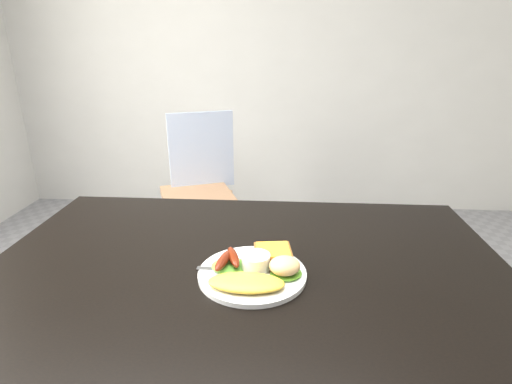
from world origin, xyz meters
name	(u,v)px	position (x,y,z in m)	size (l,w,h in m)	color
room_back_panel	(275,27)	(0.00, 2.25, 1.35)	(4.00, 0.04, 2.70)	silver
dining_table	(247,271)	(0.00, 0.00, 0.73)	(1.20, 0.80, 0.04)	black
dining_chair	(197,197)	(-0.38, 1.20, 0.45)	(0.36, 0.36, 0.04)	#A97A55
person	(203,177)	(-0.26, 0.81, 0.69)	(0.50, 0.33, 1.39)	navy
plate	(252,274)	(0.02, -0.05, 0.76)	(0.24, 0.24, 0.01)	white
lettuce_left	(230,266)	(-0.04, -0.04, 0.77)	(0.08, 0.07, 0.01)	#4E8C2C
lettuce_right	(286,273)	(0.09, -0.06, 0.77)	(0.07, 0.06, 0.01)	#3E951C
omelette	(246,283)	(0.01, -0.11, 0.77)	(0.16, 0.07, 0.02)	#F7B742
sausage_a	(223,260)	(-0.05, -0.04, 0.78)	(0.02, 0.09, 0.02)	maroon
sausage_b	(233,257)	(-0.03, -0.03, 0.78)	(0.02, 0.09, 0.02)	maroon
ramekin	(256,262)	(0.02, -0.04, 0.78)	(0.06, 0.06, 0.04)	white
toast_a	(269,257)	(0.05, 0.00, 0.77)	(0.07, 0.07, 0.01)	olive
toast_b	(273,253)	(0.06, 0.00, 0.78)	(0.08, 0.08, 0.01)	brown
potato_salad	(285,266)	(0.08, -0.06, 0.79)	(0.07, 0.06, 0.04)	#F3F2A9
fork	(235,271)	(-0.02, -0.05, 0.76)	(0.17, 0.01, 0.00)	#ADAFB7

